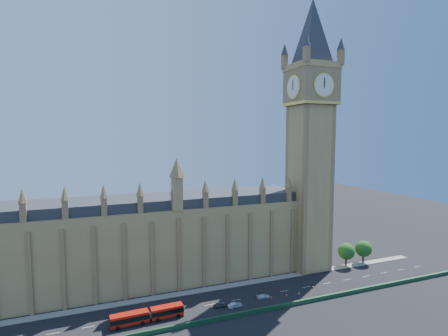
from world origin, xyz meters
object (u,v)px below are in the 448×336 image
object	(u,v)px
red_bus	(147,315)
car_silver	(235,305)
car_grey	(220,305)
car_white	(263,296)

from	to	relation	value
red_bus	car_silver	size ratio (longest dim) A/B	4.48
red_bus	car_grey	world-z (taller)	red_bus
car_grey	car_white	bearing A→B (deg)	-86.71
car_grey	car_white	distance (m)	13.61
red_bus	car_silver	xyz separation A→B (m)	(23.85, -1.25, -0.97)
car_silver	red_bus	bearing A→B (deg)	80.38
car_grey	car_white	size ratio (longest dim) A/B	0.93
red_bus	car_silver	world-z (taller)	red_bus
car_grey	car_silver	size ratio (longest dim) A/B	0.91
car_grey	car_white	xyz separation A→B (m)	(13.61, 0.24, -0.05)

